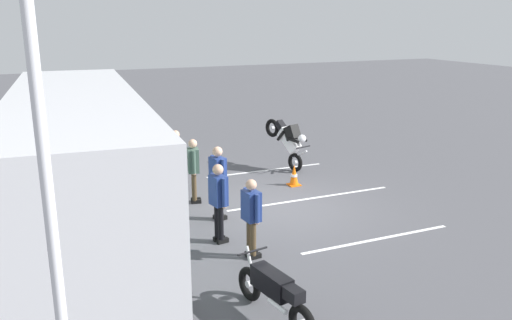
{
  "coord_description": "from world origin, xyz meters",
  "views": [
    {
      "loc": [
        -11.35,
        5.62,
        4.69
      ],
      "look_at": [
        0.8,
        0.29,
        1.1
      ],
      "focal_mm": 36.56,
      "sensor_mm": 36.0,
      "label": 1
    }
  ],
  "objects": [
    {
      "name": "ground_plane",
      "position": [
        0.0,
        0.0,
        0.0
      ],
      "size": [
        80.0,
        80.0,
        0.0
      ],
      "primitive_type": "plane",
      "color": "#4C4C51"
    },
    {
      "name": "tour_bus",
      "position": [
        -0.22,
        4.81,
        1.65
      ],
      "size": [
        10.44,
        3.25,
        3.25
      ],
      "color": "silver",
      "rests_on": "ground_plane"
    },
    {
      "name": "spectator_far_left",
      "position": [
        -2.4,
        1.8,
        0.98
      ],
      "size": [
        0.58,
        0.34,
        1.66
      ],
      "color": "#473823",
      "rests_on": "ground_plane"
    },
    {
      "name": "spectator_left",
      "position": [
        -1.43,
        2.14,
        1.05
      ],
      "size": [
        0.58,
        0.36,
        1.76
      ],
      "color": "black",
      "rests_on": "ground_plane"
    },
    {
      "name": "spectator_centre",
      "position": [
        -0.17,
        1.7,
        1.09
      ],
      "size": [
        0.58,
        0.37,
        1.82
      ],
      "color": "#473823",
      "rests_on": "ground_plane"
    },
    {
      "name": "spectator_right",
      "position": [
        1.23,
        1.88,
        1.02
      ],
      "size": [
        0.58,
        0.37,
        1.72
      ],
      "color": "#473823",
      "rests_on": "ground_plane"
    },
    {
      "name": "spectator_far_right",
      "position": [
        2.33,
        2.03,
        1.04
      ],
      "size": [
        0.58,
        0.34,
        1.75
      ],
      "color": "black",
      "rests_on": "ground_plane"
    },
    {
      "name": "parked_motorcycle_silver",
      "position": [
        -4.64,
        2.35,
        0.48
      ],
      "size": [
        2.04,
        0.64,
        0.99
      ],
      "color": "black",
      "rests_on": "ground_plane"
    },
    {
      "name": "stunt_motorcycle",
      "position": [
        3.07,
        -1.83,
        0.99
      ],
      "size": [
        1.98,
        0.87,
        1.66
      ],
      "color": "black",
      "rests_on": "ground_plane"
    },
    {
      "name": "flagpole",
      "position": [
        -7.9,
        5.58,
        3.12
      ],
      "size": [
        0.78,
        0.36,
        6.34
      ],
      "color": "silver",
      "rests_on": "ground_plane"
    },
    {
      "name": "traffic_cone",
      "position": [
        1.49,
        -1.23,
        0.3
      ],
      "size": [
        0.34,
        0.34,
        0.63
      ],
      "color": "orange",
      "rests_on": "ground_plane"
    },
    {
      "name": "bay_line_a",
      "position": [
        -2.69,
        -1.11,
        0.0
      ],
      "size": [
        0.12,
        3.81,
        0.01
      ],
      "color": "white",
      "rests_on": "ground_plane"
    },
    {
      "name": "bay_line_b",
      "position": [
        0.27,
        -1.11,
        0.0
      ],
      "size": [
        0.13,
        4.87,
        0.01
      ],
      "color": "white",
      "rests_on": "ground_plane"
    },
    {
      "name": "bay_line_c",
      "position": [
        3.23,
        -1.11,
        0.0
      ],
      "size": [
        0.12,
        3.96,
        0.01
      ],
      "color": "white",
      "rests_on": "ground_plane"
    }
  ]
}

